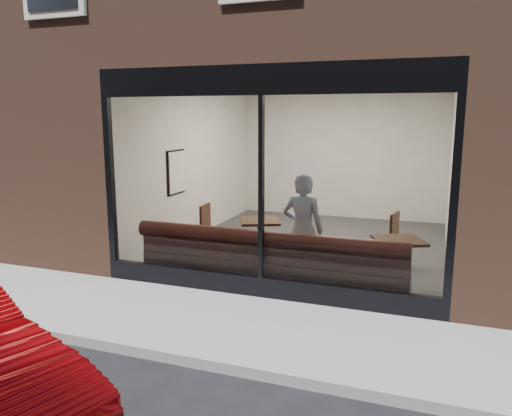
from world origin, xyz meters
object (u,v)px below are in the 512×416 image
(cafe_table_right, at_px, (399,241))
(cafe_chair_right, at_px, (382,253))
(cafe_table_left, at_px, (260,221))
(banquette, at_px, (270,273))
(person, at_px, (303,230))
(cafe_chair_left, at_px, (196,242))

(cafe_table_right, height_order, cafe_chair_right, cafe_table_right)
(cafe_table_left, distance_m, cafe_table_right, 2.43)
(banquette, distance_m, person, 0.81)
(person, bearing_deg, cafe_table_left, -40.35)
(cafe_table_right, bearing_deg, banquette, -161.17)
(cafe_chair_right, bearing_deg, person, 63.59)
(cafe_table_right, bearing_deg, cafe_chair_right, 107.30)
(person, relative_size, cafe_table_left, 2.61)
(banquette, relative_size, cafe_chair_right, 9.03)
(cafe_table_right, relative_size, cafe_chair_left, 1.47)
(person, bearing_deg, cafe_chair_left, -21.94)
(cafe_chair_right, bearing_deg, banquette, 60.18)
(banquette, xyz_separation_m, cafe_chair_right, (1.44, 1.68, 0.01))
(person, height_order, cafe_chair_right, person)
(cafe_table_left, bearing_deg, cafe_table_right, -13.46)
(cafe_table_right, xyz_separation_m, cafe_chair_right, (-0.33, 1.07, -0.50))
(banquette, distance_m, cafe_table_right, 1.95)
(banquette, relative_size, cafe_chair_left, 8.87)
(cafe_table_left, xyz_separation_m, cafe_table_right, (2.36, -0.57, 0.00))
(person, xyz_separation_m, cafe_table_left, (-0.99, 0.86, -0.11))
(cafe_table_right, xyz_separation_m, cafe_chair_left, (-3.63, 0.64, -0.50))
(cafe_chair_left, bearing_deg, cafe_table_right, 165.94)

